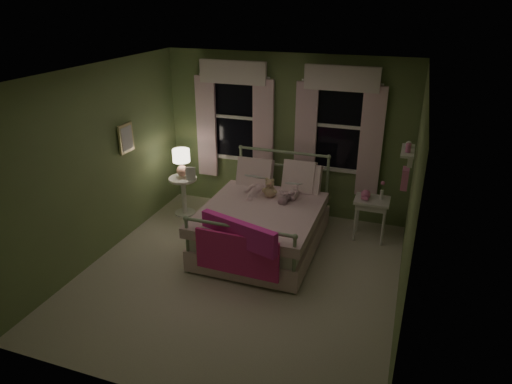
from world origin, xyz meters
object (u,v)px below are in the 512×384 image
at_px(bed, 264,223).
at_px(child_left, 255,171).
at_px(child_right, 292,178).
at_px(teddy_bear, 270,189).
at_px(table_lamp, 181,160).
at_px(nightstand_right, 372,205).
at_px(nightstand_left, 184,191).

height_order(bed, child_left, child_left).
xyz_separation_m(bed, child_right, (0.27, 0.43, 0.58)).
height_order(child_left, child_right, child_left).
xyz_separation_m(child_left, teddy_bear, (0.28, -0.16, -0.19)).
xyz_separation_m(child_left, table_lamp, (-1.31, 0.15, -0.03)).
height_order(child_right, nightstand_right, child_right).
xyz_separation_m(child_left, child_right, (0.56, 0.00, -0.03)).
height_order(child_left, teddy_bear, child_left).
xyz_separation_m(child_left, nightstand_left, (-1.31, 0.15, -0.56)).
relative_size(bed, child_right, 2.66).
distance_m(child_left, table_lamp, 1.32).
bearing_deg(nightstand_left, bed, -19.99).
bearing_deg(child_left, teddy_bear, 147.74).
relative_size(child_right, table_lamp, 1.68).
height_order(child_left, table_lamp, child_left).
bearing_deg(child_left, table_lamp, -9.18).
bearing_deg(bed, table_lamp, 160.01).
distance_m(bed, table_lamp, 1.79).
bearing_deg(child_right, teddy_bear, 38.81).
xyz_separation_m(teddy_bear, nightstand_right, (1.42, 0.46, -0.24)).
relative_size(nightstand_left, nightstand_right, 1.02).
relative_size(child_left, nightstand_right, 1.29).
height_order(teddy_bear, table_lamp, table_lamp).
xyz_separation_m(bed, child_left, (-0.29, 0.43, 0.61)).
xyz_separation_m(child_right, teddy_bear, (-0.28, -0.16, -0.16)).
xyz_separation_m(child_right, nightstand_left, (-1.87, 0.15, -0.53)).
bearing_deg(nightstand_right, nightstand_left, -177.02).
xyz_separation_m(bed, nightstand_left, (-1.59, 0.58, 0.04)).
relative_size(child_right, nightstand_right, 1.19).
relative_size(child_left, child_right, 1.08).
bearing_deg(nightstand_right, bed, -152.56).
xyz_separation_m(nightstand_left, table_lamp, (0.00, 0.00, 0.54)).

